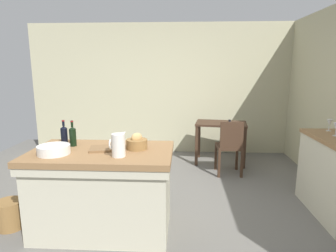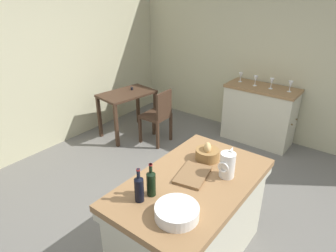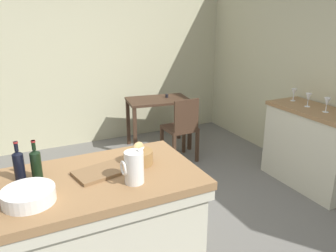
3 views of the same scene
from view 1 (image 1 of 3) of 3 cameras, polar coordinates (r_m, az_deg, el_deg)
ground_plane at (r=3.68m, az=-4.50°, el=-16.40°), size 6.76×6.76×0.00m
wall_back at (r=5.86m, az=-1.34°, el=7.37°), size 5.32×0.12×2.60m
island_table at (r=3.17m, az=-12.87°, el=-11.86°), size 1.47×0.87×0.89m
writing_desk at (r=5.26m, az=10.57°, el=-0.65°), size 0.97×0.68×0.81m
wooden_chair at (r=4.71m, az=12.27°, el=-3.88°), size 0.41×0.41×0.91m
pitcher at (r=2.77m, az=-9.95°, el=-3.75°), size 0.17×0.13×0.27m
wash_bowl at (r=3.04m, az=-21.95°, el=-4.43°), size 0.32×0.32×0.09m
bread_basket at (r=3.01m, az=-6.27°, el=-3.45°), size 0.22×0.22×0.17m
cutting_board at (r=3.05m, az=-12.09°, el=-4.41°), size 0.40×0.31×0.02m
wine_bottle_dark at (r=3.26m, az=-18.56°, el=-1.88°), size 0.07×0.07×0.28m
wine_bottle_amber at (r=3.32m, az=-20.11°, el=-1.72°), size 0.07×0.07×0.28m
wine_glass_middle at (r=3.86m, az=30.69°, el=-0.15°), size 0.07×0.07×0.16m
wine_glass_right at (r=4.13m, az=29.67°, el=0.53°), size 0.07×0.07×0.15m
wicker_hamper at (r=3.68m, az=-29.12°, el=-15.22°), size 0.29×0.29×0.31m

